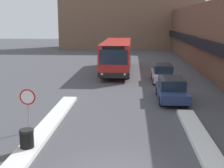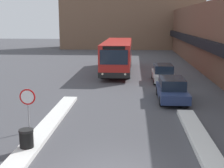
# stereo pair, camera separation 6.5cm
# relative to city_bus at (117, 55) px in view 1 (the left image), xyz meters

# --- Properties ---
(building_row_right) EXTENTS (5.50, 60.00, 7.04)m
(building_row_right) POSITION_rel_city_bus_xyz_m (11.00, 1.83, 1.79)
(building_row_right) COLOR brown
(building_row_right) RESTS_ON ground_plane
(building_backdrop_far) EXTENTS (26.00, 8.00, 12.14)m
(building_backdrop_far) POSITION_rel_city_bus_xyz_m (1.04, 28.68, 4.34)
(building_backdrop_far) COLOR brown
(building_backdrop_far) RESTS_ON ground_plane
(snow_bank_left) EXTENTS (0.90, 14.83, 0.19)m
(snow_bank_left) POSITION_rel_city_bus_xyz_m (-2.56, -19.20, -1.63)
(snow_bank_left) COLOR silver
(snow_bank_left) RESTS_ON ground_plane
(snow_bank_right) EXTENTS (0.90, 12.95, 0.23)m
(snow_bank_right) POSITION_rel_city_bus_xyz_m (4.64, -21.07, -1.61)
(snow_bank_right) COLOR silver
(snow_bank_right) RESTS_ON ground_plane
(city_bus) EXTENTS (2.73, 12.33, 3.19)m
(city_bus) POSITION_rel_city_bus_xyz_m (0.00, 0.00, 0.00)
(city_bus) COLOR red
(city_bus) RESTS_ON ground_plane
(parked_car_front) EXTENTS (1.85, 4.62, 1.50)m
(parked_car_front) POSITION_rel_city_bus_xyz_m (4.24, -11.47, -0.98)
(parked_car_front) COLOR navy
(parked_car_front) RESTS_ON ground_plane
(parked_car_back) EXTENTS (1.81, 4.40, 1.50)m
(parked_car_back) POSITION_rel_city_bus_xyz_m (4.24, -5.03, -0.99)
(parked_car_back) COLOR silver
(parked_car_back) RESTS_ON ground_plane
(stop_sign) EXTENTS (0.76, 0.08, 2.12)m
(stop_sign) POSITION_rel_city_bus_xyz_m (-3.27, -18.14, -0.20)
(stop_sign) COLOR gray
(stop_sign) RESTS_ON ground_plane
(trash_bin) EXTENTS (0.59, 0.59, 0.95)m
(trash_bin) POSITION_rel_city_bus_xyz_m (-2.61, -20.37, -1.25)
(trash_bin) COLOR black
(trash_bin) RESTS_ON ground_plane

